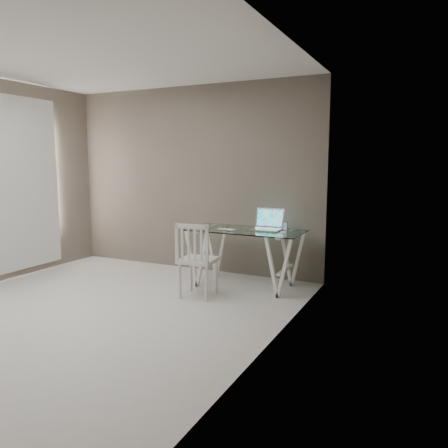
# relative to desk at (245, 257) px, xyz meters

# --- Properties ---
(room) EXTENTS (4.50, 4.52, 2.71)m
(room) POSITION_rel_desk_xyz_m (-1.15, -1.67, 1.33)
(room) COLOR beige
(room) RESTS_ON ground
(desk) EXTENTS (1.50, 0.70, 0.75)m
(desk) POSITION_rel_desk_xyz_m (0.00, 0.00, 0.00)
(desk) COLOR silver
(desk) RESTS_ON ground
(chair) EXTENTS (0.46, 0.46, 0.91)m
(chair) POSITION_rel_desk_xyz_m (-0.33, -0.70, 0.12)
(chair) COLOR silver
(chair) RESTS_ON ground
(laptop) EXTENTS (0.38, 0.33, 0.26)m
(laptop) POSITION_rel_desk_xyz_m (0.25, 0.15, 0.43)
(laptop) COLOR silver
(laptop) RESTS_ON desk
(keyboard) EXTENTS (0.26, 0.11, 0.01)m
(keyboard) POSITION_rel_desk_xyz_m (-0.22, -0.09, 0.37)
(keyboard) COLOR silver
(keyboard) RESTS_ON desk
(mouse) EXTENTS (0.10, 0.06, 0.03)m
(mouse) POSITION_rel_desk_xyz_m (-0.11, -0.18, 0.38)
(mouse) COLOR white
(mouse) RESTS_ON desk
(phone_dock) EXTENTS (0.07, 0.07, 0.13)m
(phone_dock) POSITION_rel_desk_xyz_m (0.52, 0.04, 0.40)
(phone_dock) COLOR white
(phone_dock) RESTS_ON desk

